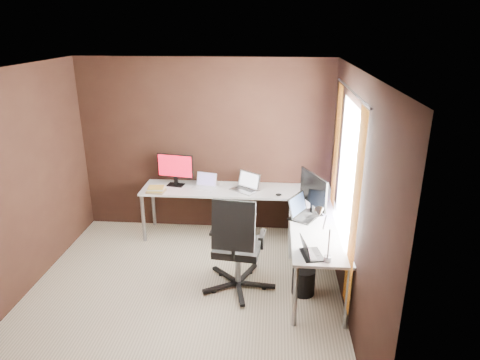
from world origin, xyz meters
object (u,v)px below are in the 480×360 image
at_px(laptop_black_small, 309,252).
at_px(desk_lamp, 322,227).
at_px(book_stack, 156,190).
at_px(office_chair, 237,262).
at_px(laptop_silver, 246,186).
at_px(laptop_black_big, 302,212).
at_px(drawer_pedestal, 305,230).
at_px(wastebasket, 303,281).
at_px(monitor_right, 313,191).
at_px(monitor_left, 175,168).
at_px(laptop_white, 205,184).

height_order(laptop_black_small, desk_lamp, desk_lamp).
bearing_deg(book_stack, office_chair, -42.20).
bearing_deg(laptop_black_small, laptop_silver, 11.76).
relative_size(laptop_black_big, desk_lamp, 0.90).
bearing_deg(laptop_silver, drawer_pedestal, 13.08).
bearing_deg(wastebasket, desk_lamp, -76.23).
xyz_separation_m(monitor_right, laptop_black_small, (-0.10, -1.02, -0.25)).
height_order(monitor_right, office_chair, monitor_right).
relative_size(monitor_left, laptop_black_small, 1.68).
height_order(laptop_white, book_stack, laptop_white).
relative_size(laptop_black_big, laptop_black_small, 1.54).
distance_m(monitor_right, desk_lamp, 1.06).
xyz_separation_m(monitor_left, laptop_black_big, (1.75, -0.91, -0.20)).
xyz_separation_m(drawer_pedestal, laptop_silver, (-0.81, 0.34, 0.48)).
distance_m(laptop_silver, laptop_black_small, 1.90).
bearing_deg(wastebasket, laptop_black_small, -89.38).
relative_size(laptop_silver, laptop_black_big, 0.93).
distance_m(laptop_black_big, laptop_black_small, 0.93).
distance_m(book_stack, desk_lamp, 2.64).
height_order(laptop_white, wastebasket, laptop_white).
xyz_separation_m(drawer_pedestal, laptop_white, (-1.39, 0.38, 0.47)).
xyz_separation_m(laptop_silver, book_stack, (-1.23, -0.19, -0.02)).
relative_size(monitor_right, laptop_white, 1.74).
xyz_separation_m(drawer_pedestal, laptop_black_big, (-0.08, -0.47, 0.49)).
xyz_separation_m(drawer_pedestal, laptop_black_small, (-0.06, -1.40, 0.47)).
distance_m(monitor_left, laptop_white, 0.49).
bearing_deg(laptop_silver, wastebasket, -24.80).
bearing_deg(laptop_black_big, laptop_white, 86.49).
bearing_deg(wastebasket, laptop_black_big, 92.11).
distance_m(desk_lamp, wastebasket, 1.03).
bearing_deg(monitor_left, office_chair, -44.86).
relative_size(laptop_black_small, office_chair, 0.26).
relative_size(laptop_white, book_stack, 1.31).
relative_size(laptop_silver, desk_lamp, 0.83).
xyz_separation_m(laptop_silver, laptop_black_small, (0.75, -1.74, -0.01)).
bearing_deg(laptop_silver, monitor_left, -149.97).
bearing_deg(wastebasket, laptop_white, 134.13).
height_order(laptop_silver, office_chair, office_chair).
bearing_deg(book_stack, laptop_black_big, -17.57).
height_order(monitor_left, book_stack, monitor_left).
height_order(monitor_left, laptop_white, monitor_left).
bearing_deg(office_chair, monitor_left, 132.06).
relative_size(drawer_pedestal, laptop_black_big, 1.25).
xyz_separation_m(monitor_left, monitor_right, (1.88, -0.82, 0.03)).
bearing_deg(laptop_white, laptop_silver, 8.98).
height_order(monitor_left, office_chair, monitor_left).
distance_m(laptop_silver, book_stack, 1.25).
relative_size(laptop_white, laptop_black_big, 0.70).
height_order(book_stack, desk_lamp, desk_lamp).
bearing_deg(office_chair, book_stack, 144.17).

